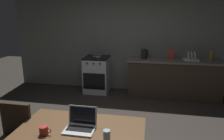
{
  "coord_description": "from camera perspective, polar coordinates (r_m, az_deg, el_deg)",
  "views": [
    {
      "loc": [
        0.69,
        -2.7,
        1.92
      ],
      "look_at": [
        0.01,
        0.98,
        0.92
      ],
      "focal_mm": 33.24,
      "sensor_mm": 36.0,
      "label": 1
    }
  ],
  "objects": [
    {
      "name": "back_wall",
      "position": [
        5.3,
        6.33,
        8.6
      ],
      "size": [
        6.4,
        0.1,
        2.68
      ],
      "primitive_type": "cube",
      "color": "slate",
      "rests_on": "ground_plane"
    },
    {
      "name": "kitchen_counter",
      "position": [
        5.15,
        16.47,
        -2.19
      ],
      "size": [
        2.16,
        0.64,
        0.91
      ],
      "color": "#382D23",
      "rests_on": "ground_plane"
    },
    {
      "name": "stove_oven",
      "position": [
        5.28,
        -4.13,
        -1.21
      ],
      "size": [
        0.6,
        0.62,
        0.91
      ],
      "color": "#B7BABF",
      "rests_on": "ground_plane"
    },
    {
      "name": "dining_table",
      "position": [
        2.35,
        -8.82,
        -17.57
      ],
      "size": [
        1.36,
        0.83,
        0.73
      ],
      "color": "brown",
      "rests_on": "ground_plane"
    },
    {
      "name": "chair",
      "position": [
        2.82,
        -25.69,
        -16.26
      ],
      "size": [
        0.4,
        0.4,
        0.91
      ],
      "rotation": [
        0.0,
        0.0,
        0.35
      ],
      "color": "#2D2116",
      "rests_on": "ground_plane"
    },
    {
      "name": "laptop",
      "position": [
        2.32,
        -8.65,
        -14.75
      ],
      "size": [
        0.32,
        0.25,
        0.23
      ],
      "rotation": [
        0.0,
        0.0,
        0.18
      ],
      "color": "silver",
      "rests_on": "dining_table"
    },
    {
      "name": "electric_kettle",
      "position": [
        4.99,
        8.85,
        4.4
      ],
      "size": [
        0.17,
        0.15,
        0.24
      ],
      "color": "black",
      "rests_on": "kitchen_counter"
    },
    {
      "name": "bottle",
      "position": [
        5.11,
        25.65,
        3.61
      ],
      "size": [
        0.07,
        0.07,
        0.29
      ],
      "color": "#8C601E",
      "rests_on": "kitchen_counter"
    },
    {
      "name": "frying_pan",
      "position": [
        5.14,
        -4.18,
        3.84
      ],
      "size": [
        0.23,
        0.4,
        0.05
      ],
      "color": "gray",
      "rests_on": "stove_oven"
    },
    {
      "name": "coffee_mug",
      "position": [
        2.31,
        -18.21,
        -15.49
      ],
      "size": [
        0.13,
        0.09,
        0.09
      ],
      "color": "#9E2D28",
      "rests_on": "dining_table"
    },
    {
      "name": "drinking_glass",
      "position": [
        2.07,
        -1.44,
        -17.86
      ],
      "size": [
        0.07,
        0.07,
        0.13
      ],
      "color": "#99B7C6",
      "rests_on": "dining_table"
    },
    {
      "name": "cereal_box",
      "position": [
        5.03,
        15.85,
        4.18
      ],
      "size": [
        0.13,
        0.05,
        0.24
      ],
      "color": "#B2382D",
      "rests_on": "kitchen_counter"
    },
    {
      "name": "dish_rack",
      "position": [
        5.09,
        20.93,
        3.02
      ],
      "size": [
        0.34,
        0.26,
        0.21
      ],
      "color": "silver",
      "rests_on": "kitchen_counter"
    }
  ]
}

